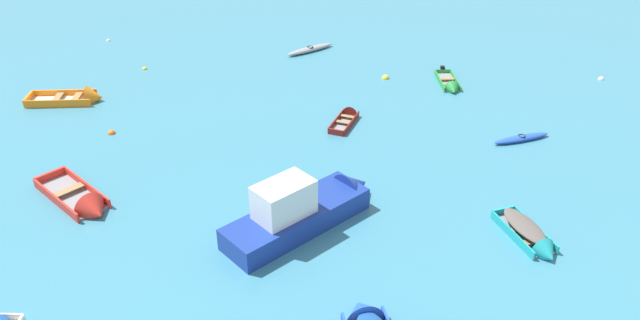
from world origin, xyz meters
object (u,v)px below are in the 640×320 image
Objects in this scene: rowboat_maroon_midfield_left at (348,117)px; kayak_grey_center at (310,49)px; motor_launch_deep_blue_near_right at (305,208)px; mooring_buoy_between_boats_right at (601,79)px; rowboat_red_back_row_right at (86,205)px; mooring_buoy_central at (112,134)px; kayak_blue_foreground_center at (521,138)px; rowboat_turquoise_near_left at (532,238)px; rowboat_orange_back_row_center at (81,98)px; mooring_buoy_midfield at (145,69)px; rowboat_green_distant_center at (451,86)px; mooring_buoy_far_field at (385,78)px; mooring_buoy_trailing at (109,41)px.

kayak_grey_center is (-3.83, 9.84, 0.03)m from rowboat_maroon_midfield_left.
motor_launch_deep_blue_near_right is at bearing -80.56° from kayak_grey_center.
kayak_grey_center is 8.96× the size of mooring_buoy_between_boats_right.
mooring_buoy_central is (-2.01, 6.48, -0.20)m from rowboat_red_back_row_right.
kayak_blue_foreground_center reaches higher than mooring_buoy_central.
rowboat_turquoise_near_left is 20.99m from mooring_buoy_central.
mooring_buoy_midfield is at bearing 73.40° from rowboat_orange_back_row_center.
rowboat_orange_back_row_center is 4.83m from mooring_buoy_central.
kayak_blue_foreground_center is at bearing 25.79° from rowboat_red_back_row_right.
rowboat_red_back_row_right reaches higher than mooring_buoy_midfield.
mooring_buoy_midfield is at bearing 165.22° from kayak_blue_foreground_center.
rowboat_green_distant_center reaches higher than kayak_blue_foreground_center.
motor_launch_deep_blue_near_right is 9.67m from rowboat_maroon_midfield_left.
motor_launch_deep_blue_near_right reaches higher than rowboat_orange_back_row_center.
rowboat_turquoise_near_left is at bearing -21.41° from rowboat_orange_back_row_center.
mooring_buoy_far_field reaches higher than mooring_buoy_trailing.
mooring_buoy_central is at bearing 163.73° from rowboat_turquoise_near_left.
rowboat_orange_back_row_center is at bearing -179.11° from rowboat_maroon_midfield_left.
rowboat_green_distant_center is 21.54m from rowboat_orange_back_row_center.
mooring_buoy_central is 29.06m from mooring_buoy_between_boats_right.
mooring_buoy_central is (-11.28, 6.02, -0.76)m from motor_launch_deep_blue_near_right.
kayak_grey_center is at bearing 174.14° from mooring_buoy_between_boats_right.
mooring_buoy_trailing is at bearing 144.47° from rowboat_turquoise_near_left.
rowboat_red_back_row_right is 30.54m from mooring_buoy_between_boats_right.
rowboat_green_distant_center is at bearing 42.32° from rowboat_maroon_midfield_left.
kayak_blue_foreground_center is (9.51, 8.62, -0.62)m from motor_launch_deep_blue_near_right.
motor_launch_deep_blue_near_right reaches higher than mooring_buoy_between_boats_right.
motor_launch_deep_blue_near_right is 23.24× the size of mooring_buoy_trailing.
kayak_blue_foreground_center is 0.98× the size of kayak_grey_center.
rowboat_red_back_row_right is 11.27m from rowboat_orange_back_row_center.
mooring_buoy_central is (-17.43, -8.67, -0.14)m from rowboat_green_distant_center.
mooring_buoy_far_field is at bearing 74.81° from rowboat_maroon_midfield_left.
motor_launch_deep_blue_near_right is at bearing -93.49° from rowboat_maroon_midfield_left.
mooring_buoy_far_field is 1.21× the size of mooring_buoy_central.
kayak_blue_foreground_center is at bearing 85.61° from rowboat_turquoise_near_left.
motor_launch_deep_blue_near_right is 17.48m from rowboat_orange_back_row_center.
mooring_buoy_far_field is (15.38, 0.97, 0.00)m from mooring_buoy_midfield.
rowboat_red_back_row_right reaches higher than rowboat_maroon_midfield_left.
mooring_buoy_midfield is 0.81× the size of mooring_buoy_central.
rowboat_green_distant_center is (5.56, 5.06, -0.00)m from rowboat_maroon_midfield_left.
rowboat_turquoise_near_left is at bearing -110.52° from mooring_buoy_between_boats_right.
rowboat_green_distant_center is 1.14× the size of kayak_grey_center.
rowboat_orange_back_row_center is (-20.88, -5.30, 0.06)m from rowboat_green_distant_center.
rowboat_maroon_midfield_left is at bearing -27.51° from mooring_buoy_trailing.
motor_launch_deep_blue_near_right is 16.88× the size of mooring_buoy_central.
rowboat_turquoise_near_left is 16.81m from mooring_buoy_far_field.
mooring_buoy_trailing is 14.87m from mooring_buoy_central.
kayak_grey_center is (6.03, 19.93, -0.03)m from rowboat_red_back_row_right.
rowboat_orange_back_row_center is 15.29m from kayak_grey_center.
mooring_buoy_far_field is 20.51m from mooring_buoy_trailing.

